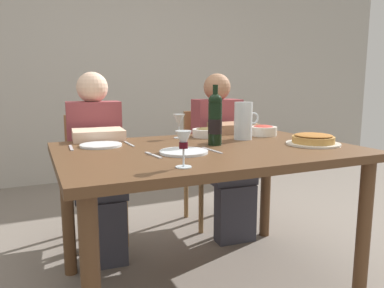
{
  "coord_description": "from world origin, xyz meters",
  "views": [
    {
      "loc": [
        -0.83,
        -1.66,
        1.08
      ],
      "look_at": [
        -0.09,
        -0.01,
        0.78
      ],
      "focal_mm": 34.14,
      "sensor_mm": 36.0,
      "label": 1
    }
  ],
  "objects_px": {
    "wine_glass_right_diner": "(183,142)",
    "chair_right": "(210,159)",
    "baked_tart": "(313,140)",
    "chair_left": "(94,169)",
    "water_pitcher": "(243,123)",
    "dinner_plate_left_setting": "(101,145)",
    "dinner_plate_right_setting": "(184,152)",
    "salad_bowl": "(263,130)",
    "dining_table": "(208,165)",
    "wine_bottle": "(215,119)",
    "wine_glass_left_diner": "(179,121)",
    "diner_right": "(223,149)",
    "diner_left": "(97,158)",
    "olive_bowl": "(206,132)"
  },
  "relations": [
    {
      "from": "water_pitcher",
      "to": "chair_left",
      "type": "distance_m",
      "value": 1.11
    },
    {
      "from": "dinner_plate_right_setting",
      "to": "salad_bowl",
      "type": "bearing_deg",
      "value": 26.76
    },
    {
      "from": "dining_table",
      "to": "diner_right",
      "type": "bearing_deg",
      "value": 55.58
    },
    {
      "from": "wine_glass_left_diner",
      "to": "diner_left",
      "type": "xyz_separation_m",
      "value": [
        -0.44,
        0.3,
        -0.25
      ]
    },
    {
      "from": "olive_bowl",
      "to": "wine_glass_left_diner",
      "type": "distance_m",
      "value": 0.19
    },
    {
      "from": "baked_tart",
      "to": "chair_left",
      "type": "xyz_separation_m",
      "value": [
        -1.0,
        1.05,
        -0.29
      ]
    },
    {
      "from": "dinner_plate_right_setting",
      "to": "chair_right",
      "type": "height_order",
      "value": "chair_right"
    },
    {
      "from": "wine_glass_right_diner",
      "to": "chair_left",
      "type": "distance_m",
      "value": 1.33
    },
    {
      "from": "dining_table",
      "to": "wine_glass_left_diner",
      "type": "bearing_deg",
      "value": 92.29
    },
    {
      "from": "diner_right",
      "to": "water_pitcher",
      "type": "bearing_deg",
      "value": 79.38
    },
    {
      "from": "wine_bottle",
      "to": "wine_glass_right_diner",
      "type": "relative_size",
      "value": 2.21
    },
    {
      "from": "wine_glass_left_diner",
      "to": "dinner_plate_left_setting",
      "type": "height_order",
      "value": "wine_glass_left_diner"
    },
    {
      "from": "wine_glass_left_diner",
      "to": "dinner_plate_left_setting",
      "type": "bearing_deg",
      "value": -167.46
    },
    {
      "from": "baked_tart",
      "to": "dinner_plate_right_setting",
      "type": "xyz_separation_m",
      "value": [
        -0.73,
        0.06,
        -0.02
      ]
    },
    {
      "from": "baked_tart",
      "to": "diner_left",
      "type": "xyz_separation_m",
      "value": [
        -1.01,
        0.82,
        -0.17
      ]
    },
    {
      "from": "water_pitcher",
      "to": "dinner_plate_left_setting",
      "type": "xyz_separation_m",
      "value": [
        -0.81,
        0.09,
        -0.09
      ]
    },
    {
      "from": "chair_right",
      "to": "baked_tart",
      "type": "bearing_deg",
      "value": 99.76
    },
    {
      "from": "dining_table",
      "to": "wine_bottle",
      "type": "xyz_separation_m",
      "value": [
        0.07,
        0.05,
        0.23
      ]
    },
    {
      "from": "olive_bowl",
      "to": "chair_right",
      "type": "relative_size",
      "value": 0.2
    },
    {
      "from": "baked_tart",
      "to": "wine_glass_left_diner",
      "type": "relative_size",
      "value": 1.96
    },
    {
      "from": "wine_glass_right_diner",
      "to": "diner_left",
      "type": "relative_size",
      "value": 0.12
    },
    {
      "from": "dining_table",
      "to": "baked_tart",
      "type": "relative_size",
      "value": 5.28
    },
    {
      "from": "salad_bowl",
      "to": "wine_glass_right_diner",
      "type": "distance_m",
      "value": 1.03
    },
    {
      "from": "water_pitcher",
      "to": "chair_right",
      "type": "height_order",
      "value": "water_pitcher"
    },
    {
      "from": "wine_glass_right_diner",
      "to": "chair_right",
      "type": "distance_m",
      "value": 1.51
    },
    {
      "from": "chair_left",
      "to": "salad_bowl",
      "type": "bearing_deg",
      "value": 150.31
    },
    {
      "from": "water_pitcher",
      "to": "olive_bowl",
      "type": "relative_size",
      "value": 1.28
    },
    {
      "from": "wine_bottle",
      "to": "diner_left",
      "type": "xyz_separation_m",
      "value": [
        -0.52,
        0.61,
        -0.28
      ]
    },
    {
      "from": "olive_bowl",
      "to": "chair_left",
      "type": "relative_size",
      "value": 0.2
    },
    {
      "from": "baked_tart",
      "to": "dinner_plate_right_setting",
      "type": "height_order",
      "value": "baked_tart"
    },
    {
      "from": "chair_right",
      "to": "wine_glass_left_diner",
      "type": "bearing_deg",
      "value": 52.03
    },
    {
      "from": "salad_bowl",
      "to": "wine_glass_right_diner",
      "type": "xyz_separation_m",
      "value": [
        -0.81,
        -0.63,
        0.07
      ]
    },
    {
      "from": "diner_left",
      "to": "diner_right",
      "type": "relative_size",
      "value": 1.0
    },
    {
      "from": "wine_glass_left_diner",
      "to": "chair_left",
      "type": "relative_size",
      "value": 0.17
    },
    {
      "from": "dinner_plate_left_setting",
      "to": "olive_bowl",
      "type": "bearing_deg",
      "value": 7.62
    },
    {
      "from": "chair_left",
      "to": "diner_left",
      "type": "relative_size",
      "value": 0.75
    },
    {
      "from": "water_pitcher",
      "to": "dinner_plate_left_setting",
      "type": "relative_size",
      "value": 1.01
    },
    {
      "from": "olive_bowl",
      "to": "salad_bowl",
      "type": "bearing_deg",
      "value": -14.13
    },
    {
      "from": "dinner_plate_left_setting",
      "to": "diner_left",
      "type": "relative_size",
      "value": 0.19
    },
    {
      "from": "wine_glass_left_diner",
      "to": "chair_left",
      "type": "distance_m",
      "value": 0.78
    },
    {
      "from": "salad_bowl",
      "to": "olive_bowl",
      "type": "distance_m",
      "value": 0.37
    },
    {
      "from": "chair_left",
      "to": "diner_left",
      "type": "distance_m",
      "value": 0.26
    },
    {
      "from": "wine_glass_right_diner",
      "to": "chair_left",
      "type": "xyz_separation_m",
      "value": [
        -0.15,
        1.27,
        -0.36
      ]
    },
    {
      "from": "dinner_plate_left_setting",
      "to": "chair_left",
      "type": "bearing_deg",
      "value": 85.13
    },
    {
      "from": "olive_bowl",
      "to": "diner_left",
      "type": "height_order",
      "value": "diner_left"
    },
    {
      "from": "diner_left",
      "to": "chair_right",
      "type": "relative_size",
      "value": 1.33
    },
    {
      "from": "baked_tart",
      "to": "diner_left",
      "type": "relative_size",
      "value": 0.24
    },
    {
      "from": "water_pitcher",
      "to": "chair_right",
      "type": "bearing_deg",
      "value": 78.66
    },
    {
      "from": "wine_bottle",
      "to": "wine_glass_right_diner",
      "type": "distance_m",
      "value": 0.56
    },
    {
      "from": "dinner_plate_right_setting",
      "to": "dining_table",
      "type": "bearing_deg",
      "value": 28.81
    }
  ]
}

